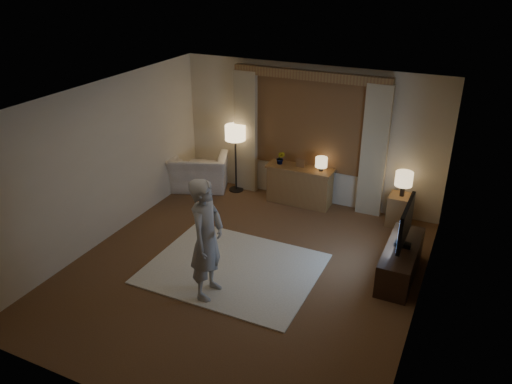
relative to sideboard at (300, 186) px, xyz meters
The scene contains 13 objects.
room 2.23m from the sideboard, 88.63° to the right, with size 5.04×5.54×2.64m.
rug 2.56m from the sideboard, 92.38° to the right, with size 2.50×2.00×0.02m, color #F5EACE.
sideboard is the anchor object (origin of this frame).
picture_frame 0.45m from the sideboard, behind, with size 0.16×0.02×0.20m, color brown.
plant 0.64m from the sideboard, behind, with size 0.17×0.13×0.30m, color #999999.
table_lamp_sideboard 0.68m from the sideboard, ahead, with size 0.22×0.22×0.30m.
floor_lamp 1.57m from the sideboard, behind, with size 0.40×0.40×1.37m.
armchair 2.10m from the sideboard, behind, with size 1.14×0.99×0.74m, color beige.
side_table 1.89m from the sideboard, ahead, with size 0.40×0.40×0.56m, color brown.
table_lamp_side 1.96m from the sideboard, ahead, with size 0.30×0.30×0.44m.
tv_stand 2.74m from the sideboard, 36.56° to the right, with size 0.45×1.40×0.50m, color black.
tv 2.78m from the sideboard, 36.58° to the right, with size 0.23×0.94×0.68m.
person 3.27m from the sideboard, 92.20° to the right, with size 0.63×0.42×1.74m, color #9A968E.
Camera 1 is at (2.86, -5.62, 4.30)m, focal length 35.00 mm.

